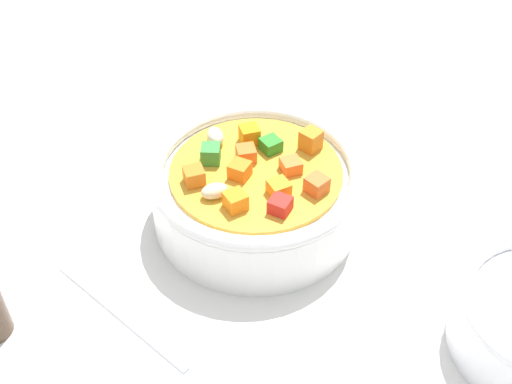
{
  "coord_description": "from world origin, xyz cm",
  "views": [
    {
      "loc": [
        31.75,
        -19.34,
        36.95
      ],
      "look_at": [
        0.0,
        0.0,
        2.85
      ],
      "focal_mm": 45.03,
      "sensor_mm": 36.0,
      "label": 1
    }
  ],
  "objects": [
    {
      "name": "ground_plane",
      "position": [
        0.0,
        0.0,
        -1.0
      ],
      "size": [
        140.0,
        140.0,
        2.0
      ],
      "primitive_type": "cube",
      "color": "silver"
    },
    {
      "name": "spoon",
      "position": [
        10.31,
        -11.14,
        0.34
      ],
      "size": [
        21.88,
        7.99,
        0.71
      ],
      "rotation": [
        0.0,
        0.0,
        6.59
      ],
      "color": "silver",
      "rests_on": "ground_plane"
    },
    {
      "name": "soup_bowl_main",
      "position": [
        0.0,
        -0.01,
        3.07
      ],
      "size": [
        16.59,
        16.59,
        6.82
      ],
      "color": "white",
      "rests_on": "ground_plane"
    }
  ]
}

